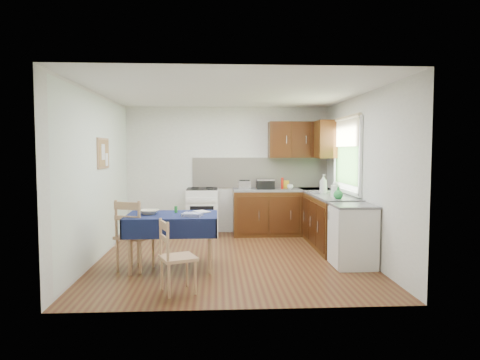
{
  "coord_description": "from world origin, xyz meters",
  "views": [
    {
      "loc": [
        -0.23,
        -6.41,
        1.65
      ],
      "look_at": [
        0.15,
        0.35,
        1.17
      ],
      "focal_mm": 32.0,
      "sensor_mm": 36.0,
      "label": 1
    }
  ],
  "objects": [
    {
      "name": "plate_bowl",
      "position": [
        -1.16,
        -0.46,
        0.79
      ],
      "size": [
        0.28,
        0.28,
        0.06
      ],
      "primitive_type": "imported",
      "rotation": [
        0.0,
        0.0,
        -0.08
      ],
      "color": "beige",
      "rests_on": "dining_table"
    },
    {
      "name": "wall_back",
      "position": [
        0.0,
        2.1,
        1.25
      ],
      "size": [
        4.0,
        0.02,
        2.5
      ],
      "primitive_type": "cube",
      "color": "silver",
      "rests_on": "ground"
    },
    {
      "name": "book",
      "position": [
        -0.51,
        -0.35,
        0.77
      ],
      "size": [
        0.27,
        0.28,
        0.02
      ],
      "primitive_type": "imported",
      "rotation": [
        0.0,
        0.0,
        0.59
      ],
      "color": "white",
      "rests_on": "dining_table"
    },
    {
      "name": "window",
      "position": [
        1.97,
        0.7,
        1.65
      ],
      "size": [
        0.04,
        1.48,
        1.26
      ],
      "color": "#2C5021",
      "rests_on": "wall_right"
    },
    {
      "name": "chair_near",
      "position": [
        -0.71,
        -1.54,
        0.45
      ],
      "size": [
        0.49,
        0.49,
        0.86
      ],
      "rotation": [
        0.0,
        0.0,
        1.95
      ],
      "color": "#B07D58",
      "rests_on": "ground"
    },
    {
      "name": "stove",
      "position": [
        -0.5,
        1.8,
        0.46
      ],
      "size": [
        0.6,
        0.61,
        0.92
      ],
      "color": "white",
      "rests_on": "ground"
    },
    {
      "name": "dish_rack",
      "position": [
        1.66,
        1.01,
        0.92
      ],
      "size": [
        0.43,
        0.33,
        0.2
      ],
      "rotation": [
        0.0,
        0.0,
        -0.39
      ],
      "color": "gray",
      "rests_on": "worktop_right"
    },
    {
      "name": "soap_bottle_a",
      "position": [
        1.61,
        0.8,
        1.07
      ],
      "size": [
        0.15,
        0.15,
        0.33
      ],
      "primitive_type": "imported",
      "rotation": [
        0.0,
        0.0,
        0.17
      ],
      "color": "white",
      "rests_on": "worktop_right"
    },
    {
      "name": "floor",
      "position": [
        0.0,
        0.0,
        0.0
      ],
      "size": [
        4.2,
        4.2,
        0.0
      ],
      "primitive_type": "plane",
      "color": "#4C2214",
      "rests_on": "ground"
    },
    {
      "name": "chair_far",
      "position": [
        -1.36,
        -0.57,
        0.52
      ],
      "size": [
        0.56,
        0.56,
        0.98
      ],
      "rotation": [
        0.0,
        0.0,
        2.78
      ],
      "color": "#B07D58",
      "rests_on": "ground"
    },
    {
      "name": "dining_table",
      "position": [
        -0.84,
        -0.48,
        0.65
      ],
      "size": [
        1.25,
        0.85,
        0.76
      ],
      "rotation": [
        0.0,
        0.0,
        0.18
      ],
      "color": "#100E38",
      "rests_on": "ground"
    },
    {
      "name": "wall_right",
      "position": [
        2.0,
        0.0,
        1.25
      ],
      "size": [
        0.02,
        4.2,
        2.5
      ],
      "primitive_type": "cube",
      "color": "silver",
      "rests_on": "ground"
    },
    {
      "name": "sauce_bottle",
      "position": [
        1.04,
        1.75,
        1.01
      ],
      "size": [
        0.05,
        0.05,
        0.22
      ],
      "primitive_type": "cylinder",
      "color": "red",
      "rests_on": "worktop_back"
    },
    {
      "name": "corkboard",
      "position": [
        -1.97,
        0.3,
        1.6
      ],
      "size": [
        0.04,
        0.62,
        0.47
      ],
      "color": "#B07D58",
      "rests_on": "wall_left"
    },
    {
      "name": "tea_towel",
      "position": [
        -0.55,
        -0.67,
        0.78
      ],
      "size": [
        0.29,
        0.25,
        0.05
      ],
      "primitive_type": "cube",
      "rotation": [
        0.0,
        0.0,
        -0.23
      ],
      "color": "navy",
      "rests_on": "dining_table"
    },
    {
      "name": "wall_front",
      "position": [
        0.0,
        -2.1,
        1.25
      ],
      "size": [
        4.0,
        0.02,
        2.5
      ],
      "primitive_type": "cube",
      "color": "silver",
      "rests_on": "ground"
    },
    {
      "name": "spice_jar",
      "position": [
        -0.81,
        -0.32,
        0.8
      ],
      "size": [
        0.05,
        0.05,
        0.09
      ],
      "primitive_type": "cylinder",
      "color": "#23822F",
      "rests_on": "dining_table"
    },
    {
      "name": "fridge",
      "position": [
        1.7,
        -0.55,
        0.44
      ],
      "size": [
        0.58,
        0.6,
        0.89
      ],
      "color": "white",
      "rests_on": "ground"
    },
    {
      "name": "ceiling",
      "position": [
        0.0,
        0.0,
        2.5
      ],
      "size": [
        4.0,
        4.2,
        0.02
      ],
      "primitive_type": "cube",
      "color": "white",
      "rests_on": "wall_back"
    },
    {
      "name": "splashback",
      "position": [
        0.65,
        2.08,
        1.2
      ],
      "size": [
        2.7,
        0.02,
        0.6
      ],
      "primitive_type": "cube",
      "color": "beige",
      "rests_on": "wall_back"
    },
    {
      "name": "wall_left",
      "position": [
        -2.0,
        0.0,
        1.25
      ],
      "size": [
        0.02,
        4.2,
        2.5
      ],
      "primitive_type": "cube",
      "color": "white",
      "rests_on": "ground"
    },
    {
      "name": "toaster",
      "position": [
        0.31,
        1.74,
        0.98
      ],
      "size": [
        0.23,
        0.14,
        0.18
      ],
      "rotation": [
        0.0,
        0.0,
        -0.4
      ],
      "color": "silver",
      "rests_on": "worktop_back"
    },
    {
      "name": "soap_bottle_c",
      "position": [
        1.64,
        0.02,
        0.99
      ],
      "size": [
        0.2,
        0.2,
        0.19
      ],
      "primitive_type": "imported",
      "rotation": [
        0.0,
        0.0,
        3.7
      ],
      "color": "green",
      "rests_on": "worktop_right"
    },
    {
      "name": "kettle",
      "position": [
        1.7,
        0.38,
        1.01
      ],
      "size": [
        0.14,
        0.14,
        0.24
      ],
      "color": "white",
      "rests_on": "worktop_right"
    },
    {
      "name": "worktop_right",
      "position": [
        1.7,
        0.65,
        0.88
      ],
      "size": [
        0.6,
        1.7,
        0.04
      ],
      "primitive_type": "cube",
      "color": "slate",
      "rests_on": "base_cabinets"
    },
    {
      "name": "yellow_packet",
      "position": [
        1.14,
        1.9,
        0.98
      ],
      "size": [
        0.13,
        0.09,
        0.15
      ],
      "primitive_type": "cube",
      "rotation": [
        0.0,
        0.0,
        0.16
      ],
      "color": "yellow",
      "rests_on": "worktop_back"
    },
    {
      "name": "soap_bottle_b",
      "position": [
        1.7,
        1.12,
        0.99
      ],
      "size": [
        0.11,
        0.11,
        0.17
      ],
      "primitive_type": "imported",
      "rotation": [
        0.0,
        0.0,
        2.23
      ],
      "color": "#1F74B9",
      "rests_on": "worktop_right"
    },
    {
      "name": "worktop_back",
      "position": [
        1.05,
        1.8,
        0.88
      ],
      "size": [
        1.9,
        0.6,
        0.04
      ],
      "primitive_type": "cube",
      "color": "slate",
      "rests_on": "base_cabinets"
    },
    {
      "name": "sandwich_press",
      "position": [
        0.72,
        1.77,
        1.0
      ],
      "size": [
        0.34,
        0.29,
        0.2
      ],
      "rotation": [
        0.0,
        0.0,
        -0.19
      ],
      "color": "black",
      "rests_on": "worktop_back"
    },
    {
      "name": "worktop_corner",
      "position": [
        1.7,
        1.8,
        0.88
      ],
      "size": [
        0.6,
        0.6,
        0.04
      ],
      "primitive_type": "cube",
      "color": "slate",
      "rests_on": "base_cabinets"
    },
    {
      "name": "upper_cabinets",
      "position": [
        1.52,
        1.8,
        1.85
      ],
      "size": [
        1.2,
        0.85,
        0.7
      ],
      "color": "black",
      "rests_on": "wall_back"
    },
    {
      "name": "cup",
      "position": [
        1.19,
        1.71,
        0.94
      ],
      "size": [
        0.13,
        0.13,
        0.09
      ],
      "primitive_type": "imported",
      "rotation": [
        0.0,
        0.0,
        -0.21
      ],
      "color": "white",
      "rests_on": "worktop_back"
    },
    {
      "name": "base_cabinets",
      "position": [
        1.36,
        1.26,
        0.43
      ],
      "size": [
        1.9,
        2.3,
        0.86
      ],
      "color": "black",
      "rests_on": "ground"
    }
  ]
}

